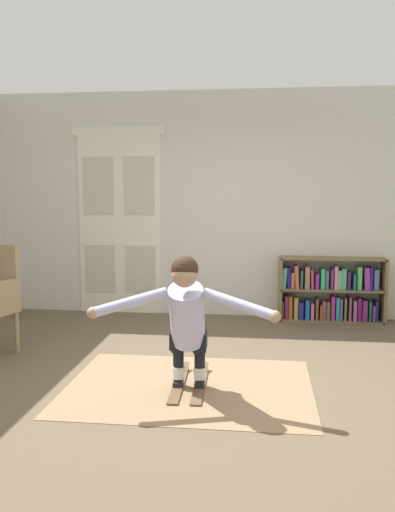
% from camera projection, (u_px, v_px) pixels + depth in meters
% --- Properties ---
extents(ground_plane, '(7.20, 7.20, 0.00)m').
position_uv_depth(ground_plane, '(193.00, 383.00, 4.64)').
color(ground_plane, brown).
extents(back_wall, '(6.00, 0.10, 2.90)m').
position_uv_depth(back_wall, '(219.00, 205.00, 7.02)').
color(back_wall, beige).
rests_on(back_wall, ground).
extents(double_door, '(1.22, 0.05, 2.45)m').
position_uv_depth(double_door, '(120.00, 221.00, 7.15)').
color(double_door, silver).
rests_on(double_door, ground).
extents(rug, '(2.05, 1.58, 0.01)m').
position_uv_depth(rug, '(189.00, 386.00, 4.54)').
color(rug, '#927354').
rests_on(rug, ground).
extents(bookshelf, '(1.31, 0.30, 0.80)m').
position_uv_depth(bookshelf, '(330.00, 292.00, 6.78)').
color(bookshelf, brown).
rests_on(bookshelf, ground).
extents(skis_pair, '(0.30, 0.86, 0.07)m').
position_uv_depth(skis_pair, '(189.00, 383.00, 4.57)').
color(skis_pair, brown).
rests_on(skis_pair, rug).
extents(person_skier, '(1.45, 0.64, 1.08)m').
position_uv_depth(person_skier, '(187.00, 314.00, 4.28)').
color(person_skier, white).
rests_on(person_skier, skis_pair).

